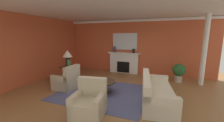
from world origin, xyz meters
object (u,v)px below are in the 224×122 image
mantel_mirror (125,41)px  vase_mantel_right (134,51)px  vase_mantel_left (114,49)px  table_lamp (67,55)px  sofa (156,93)px  potted_plant (179,71)px  armchair_near_window (67,81)px  coffee_table (102,84)px  armchair_facing_fireplace (89,104)px  side_table (68,73)px  fireplace (124,63)px  vase_on_side_table (69,64)px

mantel_mirror → vase_mantel_right: (0.55, -0.17, -0.49)m
vase_mantel_right → vase_mantel_left: size_ratio=0.69×
table_lamp → vase_mantel_left: (1.37, 2.37, 0.09)m
sofa → table_lamp: (-3.84, 0.70, 0.93)m
mantel_mirror → potted_plant: bearing=-16.1°
vase_mantel_right → armchair_near_window: bearing=-122.7°
coffee_table → table_lamp: 2.22m
armchair_facing_fireplace → table_lamp: 3.18m
coffee_table → potted_plant: (2.74, 2.35, 0.16)m
side_table → potted_plant: potted_plant is taller
sofa → vase_mantel_right: size_ratio=9.94×
armchair_near_window → vase_mantel_right: 3.80m
vase_mantel_right → potted_plant: size_ratio=0.27×
fireplace → sofa: 3.68m
vase_mantel_right → coffee_table: bearing=-99.9°
sofa → table_lamp: size_ratio=2.94×
sofa → armchair_facing_fireplace: size_ratio=2.32×
sofa → side_table: (-3.84, 0.70, 0.10)m
mantel_mirror → coffee_table: size_ratio=1.38×
vase_on_side_table → vase_mantel_left: vase_mantel_left is taller
potted_plant → side_table: bearing=-159.6°
armchair_near_window → vase_on_side_table: bearing=118.6°
coffee_table → vase_mantel_right: size_ratio=4.50×
armchair_facing_fireplace → side_table: bearing=137.4°
side_table → vase_mantel_left: 2.89m
armchair_near_window → vase_mantel_right: bearing=57.3°
mantel_mirror → armchair_facing_fireplace: 4.84m
mantel_mirror → armchair_facing_fireplace: bearing=-85.9°
side_table → vase_on_side_table: 0.51m
armchair_facing_fireplace → vase_mantel_left: bearing=101.2°
fireplace → coffee_table: size_ratio=1.80×
table_lamp → vase_mantel_left: bearing=60.1°
mantel_mirror → table_lamp: size_ratio=1.84×
armchair_near_window → potted_plant: bearing=30.4°
fireplace → table_lamp: bearing=-128.3°
vase_on_side_table → vase_mantel_left: (1.22, 2.49, 0.45)m
table_lamp → vase_mantel_right: size_ratio=3.38×
armchair_facing_fireplace → potted_plant: (2.44, 3.81, 0.19)m
sofa → vase_on_side_table: vase_on_side_table is taller
fireplace → vase_on_side_table: bearing=-124.8°
mantel_mirror → vase_mantel_right: 0.76m
fireplace → sofa: (1.93, -3.13, -0.25)m
coffee_table → vase_mantel_left: 3.19m
armchair_facing_fireplace → table_lamp: (-2.24, 2.06, 0.92)m
vase_mantel_right → table_lamp: bearing=-136.1°
vase_mantel_left → table_lamp: bearing=-119.9°
table_lamp → vase_on_side_table: size_ratio=2.20×
mantel_mirror → vase_mantel_right: bearing=-17.2°
fireplace → table_lamp: (-1.92, -2.42, 0.68)m
fireplace → armchair_facing_fireplace: 4.50m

